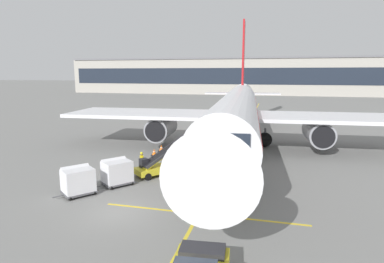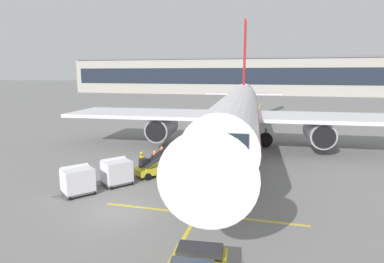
{
  "view_description": "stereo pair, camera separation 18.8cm",
  "coord_description": "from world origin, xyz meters",
  "px_view_note": "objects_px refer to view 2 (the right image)",
  "views": [
    {
      "loc": [
        8.52,
        -16.37,
        8.03
      ],
      "look_at": [
        2.07,
        9.07,
        3.31
      ],
      "focal_mm": 30.47,
      "sensor_mm": 36.0,
      "label": 1
    },
    {
      "loc": [
        8.7,
        -16.32,
        8.03
      ],
      "look_at": [
        2.07,
        9.07,
        3.31
      ],
      "focal_mm": 30.47,
      "sensor_mm": 36.0,
      "label": 2
    }
  ],
  "objects_px": {
    "baggage_cart_second": "(78,180)",
    "ground_crew_by_carts": "(142,161)",
    "safety_cone_engine_keepout": "(162,148)",
    "belt_loader": "(159,164)",
    "safety_cone_wingtip": "(155,152)",
    "parked_airplane": "(238,111)",
    "ground_crew_by_loader": "(110,173)",
    "baggage_cart_lead": "(117,171)"
  },
  "relations": [
    {
      "from": "baggage_cart_second",
      "to": "ground_crew_by_carts",
      "type": "height_order",
      "value": "baggage_cart_second"
    },
    {
      "from": "baggage_cart_second",
      "to": "ground_crew_by_carts",
      "type": "distance_m",
      "value": 6.0
    },
    {
      "from": "baggage_cart_second",
      "to": "safety_cone_engine_keepout",
      "type": "relative_size",
      "value": 3.9
    },
    {
      "from": "baggage_cart_second",
      "to": "belt_loader",
      "type": "bearing_deg",
      "value": 55.5
    },
    {
      "from": "belt_loader",
      "to": "safety_cone_wingtip",
      "type": "xyz_separation_m",
      "value": [
        -2.62,
        5.78,
        -0.59
      ]
    },
    {
      "from": "parked_airplane",
      "to": "ground_crew_by_loader",
      "type": "bearing_deg",
      "value": -116.27
    },
    {
      "from": "baggage_cart_second",
      "to": "parked_airplane",
      "type": "bearing_deg",
      "value": 62.51
    },
    {
      "from": "ground_crew_by_carts",
      "to": "parked_airplane",
      "type": "bearing_deg",
      "value": 59.76
    },
    {
      "from": "parked_airplane",
      "to": "belt_loader",
      "type": "relative_size",
      "value": 10.03
    },
    {
      "from": "baggage_cart_second",
      "to": "ground_crew_by_loader",
      "type": "height_order",
      "value": "baggage_cart_second"
    },
    {
      "from": "ground_crew_by_carts",
      "to": "safety_cone_wingtip",
      "type": "bearing_deg",
      "value": 100.81
    },
    {
      "from": "parked_airplane",
      "to": "safety_cone_engine_keepout",
      "type": "xyz_separation_m",
      "value": [
        -7.38,
        -3.65,
        -3.69
      ]
    },
    {
      "from": "ground_crew_by_loader",
      "to": "safety_cone_engine_keepout",
      "type": "distance_m",
      "value": 11.14
    },
    {
      "from": "baggage_cart_second",
      "to": "ground_crew_by_loader",
      "type": "bearing_deg",
      "value": 53.7
    },
    {
      "from": "parked_airplane",
      "to": "baggage_cart_second",
      "type": "height_order",
      "value": "parked_airplane"
    },
    {
      "from": "parked_airplane",
      "to": "safety_cone_wingtip",
      "type": "xyz_separation_m",
      "value": [
        -7.51,
        -5.37,
        -3.72
      ]
    },
    {
      "from": "safety_cone_engine_keepout",
      "to": "ground_crew_by_carts",
      "type": "bearing_deg",
      "value": -82.69
    },
    {
      "from": "parked_airplane",
      "to": "baggage_cart_lead",
      "type": "xyz_separation_m",
      "value": [
        -7.04,
        -14.2,
        -3.02
      ]
    },
    {
      "from": "baggage_cart_second",
      "to": "ground_crew_by_loader",
      "type": "xyz_separation_m",
      "value": [
        1.36,
        1.85,
        -0.0
      ]
    },
    {
      "from": "baggage_cart_lead",
      "to": "ground_crew_by_carts",
      "type": "xyz_separation_m",
      "value": [
        0.61,
        3.16,
        -0.0
      ]
    },
    {
      "from": "parked_airplane",
      "to": "belt_loader",
      "type": "xyz_separation_m",
      "value": [
        -4.89,
        -11.15,
        -3.13
      ]
    },
    {
      "from": "ground_crew_by_carts",
      "to": "safety_cone_engine_keepout",
      "type": "distance_m",
      "value": 7.48
    },
    {
      "from": "ground_crew_by_carts",
      "to": "safety_cone_engine_keepout",
      "type": "relative_size",
      "value": 2.58
    },
    {
      "from": "belt_loader",
      "to": "safety_cone_engine_keepout",
      "type": "xyz_separation_m",
      "value": [
        -2.49,
        7.51,
        -0.56
      ]
    },
    {
      "from": "ground_crew_by_loader",
      "to": "ground_crew_by_carts",
      "type": "distance_m",
      "value": 3.82
    },
    {
      "from": "baggage_cart_second",
      "to": "safety_cone_wingtip",
      "type": "distance_m",
      "value": 11.32
    },
    {
      "from": "safety_cone_engine_keepout",
      "to": "baggage_cart_second",
      "type": "bearing_deg",
      "value": -95.57
    },
    {
      "from": "baggage_cart_lead",
      "to": "safety_cone_engine_keepout",
      "type": "distance_m",
      "value": 10.58
    },
    {
      "from": "belt_loader",
      "to": "safety_cone_engine_keepout",
      "type": "bearing_deg",
      "value": 108.35
    },
    {
      "from": "parked_airplane",
      "to": "baggage_cart_lead",
      "type": "relative_size",
      "value": 18.25
    },
    {
      "from": "baggage_cart_lead",
      "to": "ground_crew_by_carts",
      "type": "relative_size",
      "value": 1.51
    },
    {
      "from": "safety_cone_wingtip",
      "to": "baggage_cart_second",
      "type": "bearing_deg",
      "value": -95.75
    },
    {
      "from": "baggage_cart_second",
      "to": "ground_crew_by_loader",
      "type": "relative_size",
      "value": 1.51
    },
    {
      "from": "ground_crew_by_carts",
      "to": "ground_crew_by_loader",
      "type": "bearing_deg",
      "value": -102.86
    },
    {
      "from": "baggage_cart_lead",
      "to": "ground_crew_by_loader",
      "type": "xyz_separation_m",
      "value": [
        -0.24,
        -0.56,
        -0.0
      ]
    },
    {
      "from": "safety_cone_wingtip",
      "to": "ground_crew_by_carts",
      "type": "bearing_deg",
      "value": -79.19
    },
    {
      "from": "belt_loader",
      "to": "baggage_cart_lead",
      "type": "height_order",
      "value": "belt_loader"
    },
    {
      "from": "ground_crew_by_carts",
      "to": "safety_cone_engine_keepout",
      "type": "bearing_deg",
      "value": 97.31
    },
    {
      "from": "belt_loader",
      "to": "baggage_cart_lead",
      "type": "bearing_deg",
      "value": -125.22
    },
    {
      "from": "baggage_cart_second",
      "to": "safety_cone_engine_keepout",
      "type": "distance_m",
      "value": 13.05
    },
    {
      "from": "belt_loader",
      "to": "ground_crew_by_loader",
      "type": "bearing_deg",
      "value": -123.54
    },
    {
      "from": "baggage_cart_lead",
      "to": "baggage_cart_second",
      "type": "xyz_separation_m",
      "value": [
        -1.61,
        -2.42,
        0.0
      ]
    }
  ]
}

